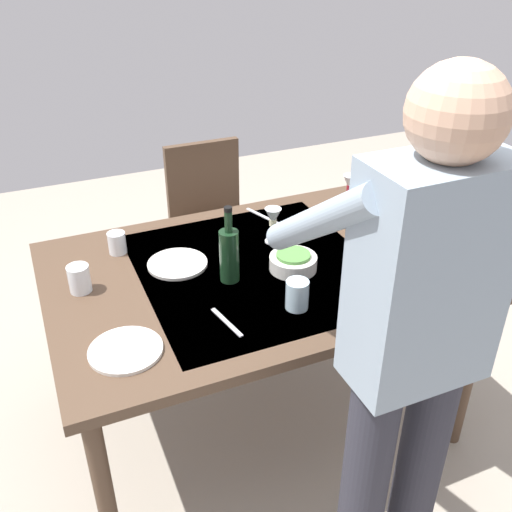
% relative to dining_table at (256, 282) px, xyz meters
% --- Properties ---
extents(ground_plane, '(6.00, 6.00, 0.00)m').
position_rel_dining_table_xyz_m(ground_plane, '(0.00, 0.00, -0.70)').
color(ground_plane, '#9E9384').
extents(dining_table, '(1.57, 1.07, 0.77)m').
position_rel_dining_table_xyz_m(dining_table, '(0.00, 0.00, 0.00)').
color(dining_table, '#4C3828').
rests_on(dining_table, ground_plane).
extents(chair_near, '(0.40, 0.40, 0.91)m').
position_rel_dining_table_xyz_m(chair_near, '(-0.13, -0.92, -0.17)').
color(chair_near, '#352114').
rests_on(chair_near, ground_plane).
extents(person_server, '(0.42, 0.61, 1.69)m').
position_rel_dining_table_xyz_m(person_server, '(-0.10, 0.80, 0.26)').
color(person_server, '#2D2D38').
rests_on(person_server, ground_plane).
extents(wine_bottle, '(0.07, 0.07, 0.30)m').
position_rel_dining_table_xyz_m(wine_bottle, '(0.12, 0.04, 0.18)').
color(wine_bottle, black).
rests_on(wine_bottle, dining_table).
extents(wine_glass_left, '(0.07, 0.07, 0.15)m').
position_rel_dining_table_xyz_m(wine_glass_left, '(-0.14, -0.16, 0.17)').
color(wine_glass_left, white).
rests_on(wine_glass_left, dining_table).
extents(wine_glass_right, '(0.07, 0.07, 0.15)m').
position_rel_dining_table_xyz_m(wine_glass_right, '(-0.61, -0.33, 0.17)').
color(wine_glass_right, white).
rests_on(wine_glass_right, dining_table).
extents(water_cup_near_left, '(0.08, 0.08, 0.10)m').
position_rel_dining_table_xyz_m(water_cup_near_left, '(0.64, -0.10, 0.12)').
color(water_cup_near_left, silver).
rests_on(water_cup_near_left, dining_table).
extents(water_cup_near_right, '(0.08, 0.08, 0.11)m').
position_rel_dining_table_xyz_m(water_cup_near_right, '(-0.02, 0.30, 0.12)').
color(water_cup_near_right, silver).
rests_on(water_cup_near_right, dining_table).
extents(water_cup_far_left, '(0.07, 0.07, 0.09)m').
position_rel_dining_table_xyz_m(water_cup_far_left, '(0.46, -0.32, 0.11)').
color(water_cup_far_left, silver).
rests_on(water_cup_far_left, dining_table).
extents(serving_bowl_pasta, '(0.30, 0.30, 0.07)m').
position_rel_dining_table_xyz_m(serving_bowl_pasta, '(-0.50, 0.13, 0.10)').
color(serving_bowl_pasta, silver).
rests_on(serving_bowl_pasta, dining_table).
extents(side_bowl_salad, '(0.18, 0.18, 0.07)m').
position_rel_dining_table_xyz_m(side_bowl_salad, '(-0.12, 0.07, 0.10)').
color(side_bowl_salad, silver).
rests_on(side_bowl_salad, dining_table).
extents(dinner_plate_near, '(0.23, 0.23, 0.01)m').
position_rel_dining_table_xyz_m(dinner_plate_near, '(0.56, 0.30, 0.08)').
color(dinner_plate_near, silver).
rests_on(dinner_plate_near, dining_table).
extents(dinner_plate_far, '(0.23, 0.23, 0.01)m').
position_rel_dining_table_xyz_m(dinner_plate_far, '(0.27, -0.13, 0.08)').
color(dinner_plate_far, silver).
rests_on(dinner_plate_far, dining_table).
extents(table_knife, '(0.08, 0.19, 0.00)m').
position_rel_dining_table_xyz_m(table_knife, '(-0.20, -0.39, 0.07)').
color(table_knife, silver).
rests_on(table_knife, dining_table).
extents(table_fork, '(0.05, 0.18, 0.00)m').
position_rel_dining_table_xyz_m(table_fork, '(0.23, 0.28, 0.07)').
color(table_fork, silver).
rests_on(table_fork, dining_table).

